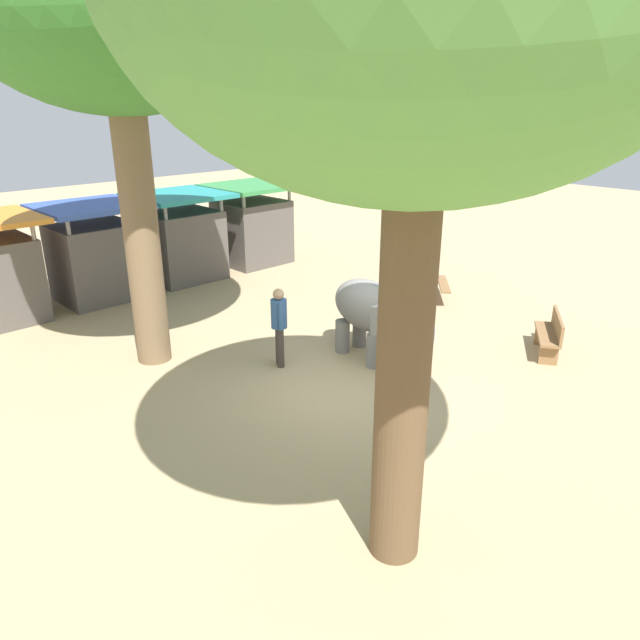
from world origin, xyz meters
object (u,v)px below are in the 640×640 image
wooden_bench (551,334)px  market_stall_green (252,228)px  feed_bucket (427,334)px  person_handler (279,321)px  elephant (376,312)px  market_stall_blue (96,257)px  picnic_table_near (420,278)px  market_stall_teal (182,241)px

wooden_bench → market_stall_green: size_ratio=0.56×
wooden_bench → feed_bucket: size_ratio=3.90×
person_handler → wooden_bench: person_handler is taller
elephant → feed_bucket: elephant is taller
market_stall_blue → feed_bucket: market_stall_blue is taller
picnic_table_near → market_stall_green: (-0.88, 6.04, 0.55)m
market_stall_blue → market_stall_green: bearing=0.0°
person_handler → market_stall_teal: bearing=103.7°
elephant → person_handler: elephant is taller
person_handler → market_stall_blue: (-0.72, 6.59, 0.19)m
elephant → market_stall_teal: 7.75m
picnic_table_near → feed_bucket: (-2.21, -1.86, -0.43)m
elephant → market_stall_blue: (-2.29, 7.74, 0.09)m
market_stall_blue → wooden_bench: bearing=-63.2°
person_handler → picnic_table_near: 5.40m
elephant → market_stall_teal: market_stall_teal is taller
market_stall_green → feed_bucket: market_stall_green is taller
picnic_table_near → market_stall_green: 6.13m
picnic_table_near → market_stall_blue: market_stall_blue is taller
market_stall_teal → elephant: bearing=-92.3°
wooden_bench → market_stall_green: (0.09, 10.13, 0.67)m
person_handler → market_stall_teal: market_stall_teal is taller
person_handler → wooden_bench: size_ratio=1.15×
elephant → wooden_bench: elephant is taller
market_stall_teal → market_stall_green: (2.60, 0.00, 0.00)m
elephant → wooden_bench: (2.83, -2.38, -0.58)m
picnic_table_near → person_handler: bearing=145.6°
picnic_table_near → market_stall_green: size_ratio=0.83×
market_stall_blue → market_stall_teal: 2.60m
market_stall_blue → market_stall_green: size_ratio=1.00×
feed_bucket → picnic_table_near: bearing=40.1°
picnic_table_near → market_stall_teal: market_stall_teal is taller
picnic_table_near → feed_bucket: picnic_table_near is taller
elephant → market_stall_blue: market_stall_blue is taller
market_stall_teal → market_stall_green: bearing=0.0°
person_handler → market_stall_green: bearing=85.4°
person_handler → elephant: bearing=-6.6°
market_stall_teal → market_stall_green: same height
feed_bucket → person_handler: bearing=157.4°
market_stall_blue → feed_bucket: size_ratio=7.00×
elephant → feed_bucket: (1.59, -0.16, -0.89)m
market_stall_blue → market_stall_teal: size_ratio=1.00×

